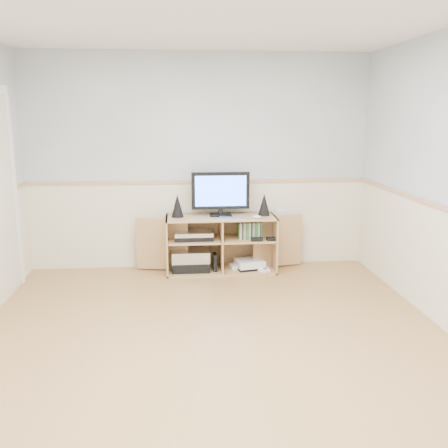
{
  "coord_description": "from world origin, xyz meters",
  "views": [
    {
      "loc": [
        -0.26,
        -3.61,
        1.8
      ],
      "look_at": [
        0.2,
        1.2,
        0.73
      ],
      "focal_mm": 40.0,
      "sensor_mm": 36.0,
      "label": 1
    }
  ],
  "objects_px": {
    "keyboard": "(233,218)",
    "game_consoles": "(248,264)",
    "media_cabinet": "(221,242)",
    "monitor": "(221,192)"
  },
  "relations": [
    {
      "from": "media_cabinet",
      "to": "monitor",
      "type": "relative_size",
      "value": 2.96
    },
    {
      "from": "media_cabinet",
      "to": "keyboard",
      "type": "relative_size",
      "value": 6.29
    },
    {
      "from": "media_cabinet",
      "to": "game_consoles",
      "type": "relative_size",
      "value": 4.27
    },
    {
      "from": "keyboard",
      "to": "game_consoles",
      "type": "distance_m",
      "value": 0.63
    },
    {
      "from": "media_cabinet",
      "to": "monitor",
      "type": "height_order",
      "value": "monitor"
    },
    {
      "from": "keyboard",
      "to": "game_consoles",
      "type": "bearing_deg",
      "value": 45.49
    },
    {
      "from": "monitor",
      "to": "keyboard",
      "type": "height_order",
      "value": "monitor"
    },
    {
      "from": "media_cabinet",
      "to": "game_consoles",
      "type": "bearing_deg",
      "value": -11.91
    },
    {
      "from": "media_cabinet",
      "to": "game_consoles",
      "type": "xyz_separation_m",
      "value": [
        0.32,
        -0.07,
        -0.26
      ]
    },
    {
      "from": "monitor",
      "to": "media_cabinet",
      "type": "bearing_deg",
      "value": 90.0
    }
  ]
}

